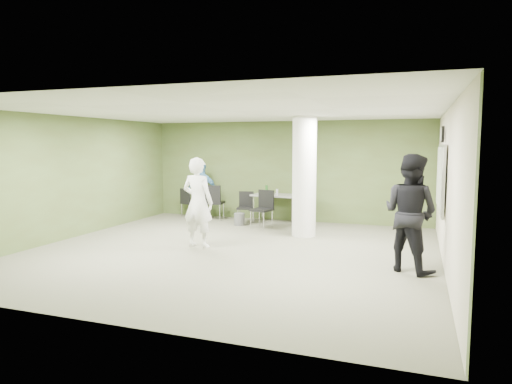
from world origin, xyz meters
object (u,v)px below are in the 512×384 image
at_px(folding_table, 282,197).
at_px(man_blue, 203,191).
at_px(chair_back_left, 188,200).
at_px(woman_white, 198,202).
at_px(man_black, 410,213).

xyz_separation_m(folding_table, man_blue, (-2.36, -0.08, 0.08)).
relative_size(chair_back_left, woman_white, 0.45).
bearing_deg(man_blue, chair_back_left, -20.00).
bearing_deg(man_blue, woman_white, 111.89).
distance_m(woman_white, man_blue, 3.62).
bearing_deg(woman_white, chair_back_left, -54.07).
relative_size(man_black, man_blue, 1.23).
xyz_separation_m(man_black, man_blue, (-5.73, 3.74, -0.19)).
distance_m(woman_white, man_black, 4.24).
xyz_separation_m(folding_table, chair_back_left, (-2.93, 0.09, -0.24)).
relative_size(chair_back_left, man_blue, 0.53).
xyz_separation_m(chair_back_left, woman_white, (2.08, -3.46, 0.45)).
relative_size(folding_table, man_black, 0.86).
bearing_deg(woman_white, man_black, 178.89).
bearing_deg(woman_white, man_blue, -60.35).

